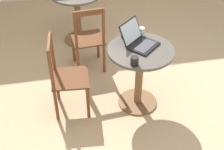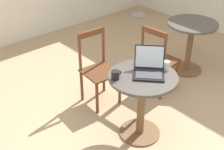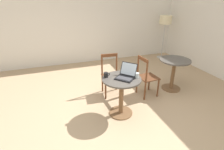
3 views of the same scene
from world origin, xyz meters
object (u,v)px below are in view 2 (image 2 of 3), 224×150
at_px(cafe_table_near, 142,93).
at_px(cafe_table_mid, 191,37).
at_px(mug, 115,75).
at_px(chair_mid_left, 158,61).
at_px(drinking_glass, 167,66).
at_px(laptop, 149,69).
at_px(mouse, 153,62).
at_px(chair_near_back, 98,70).

distance_m(cafe_table_near, cafe_table_mid, 1.60).
bearing_deg(mug, chair_mid_left, 17.41).
relative_size(chair_mid_left, drinking_glass, 9.56).
height_order(cafe_table_mid, laptop, laptop).
relative_size(cafe_table_near, drinking_glass, 7.81).
distance_m(mouse, mug, 0.50).
xyz_separation_m(laptop, mug, (-0.33, 0.14, -0.00)).
relative_size(cafe_table_near, laptop, 1.66).
xyz_separation_m(chair_mid_left, laptop, (-0.70, -0.46, 0.35)).
bearing_deg(cafe_table_mid, laptop, -160.48).
bearing_deg(cafe_table_mid, chair_mid_left, -175.82).
bearing_deg(chair_mid_left, mug, -162.59).
xyz_separation_m(cafe_table_mid, laptop, (-1.44, -0.51, 0.26)).
distance_m(cafe_table_near, mug, 0.38).
bearing_deg(laptop, cafe_table_near, 178.67).
relative_size(cafe_table_near, cafe_table_mid, 1.00).
bearing_deg(cafe_table_near, mug, 151.41).
height_order(chair_near_back, laptop, laptop).
xyz_separation_m(mouse, mug, (-0.50, 0.03, 0.03)).
relative_size(cafe_table_mid, chair_mid_left, 0.82).
distance_m(cafe_table_near, chair_near_back, 0.80).
height_order(cafe_table_near, laptop, laptop).
bearing_deg(drinking_glass, cafe_table_mid, 24.96).
bearing_deg(chair_mid_left, cafe_table_near, -149.63).
relative_size(cafe_table_near, chair_mid_left, 0.82).
relative_size(mouse, drinking_glass, 1.05).
distance_m(cafe_table_near, mouse, 0.36).
height_order(laptop, drinking_glass, laptop).
relative_size(cafe_table_mid, laptop, 1.66).
distance_m(cafe_table_near, laptop, 0.27).
distance_m(cafe_table_mid, laptop, 1.55).
distance_m(chair_mid_left, drinking_glass, 0.82).
height_order(chair_mid_left, mug, chair_mid_left).
relative_size(chair_near_back, chair_mid_left, 1.00).
bearing_deg(chair_mid_left, drinking_glass, -134.03).
relative_size(chair_mid_left, mouse, 9.13).
height_order(cafe_table_mid, chair_mid_left, chair_mid_left).
distance_m(chair_mid_left, laptop, 0.90).
height_order(laptop, mug, laptop).
xyz_separation_m(chair_near_back, chair_mid_left, (0.71, -0.33, 0.00)).
relative_size(chair_near_back, mouse, 9.13).
distance_m(mug, drinking_glass, 0.55).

